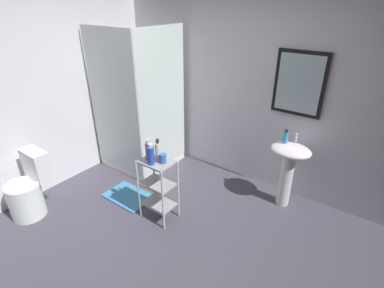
{
  "coord_description": "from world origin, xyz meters",
  "views": [
    {
      "loc": [
        1.65,
        -1.49,
        2.3
      ],
      "look_at": [
        0.12,
        0.6,
        0.99
      ],
      "focal_mm": 27.25,
      "sensor_mm": 36.0,
      "label": 1
    }
  ],
  "objects_px": {
    "hand_soap_bottle": "(286,137)",
    "shampoo_bottle_blue": "(151,155)",
    "toilet": "(29,190)",
    "bath_mat": "(129,196)",
    "shower_stall": "(142,138)",
    "lotion_bottle_white": "(158,150)",
    "storage_cart": "(158,185)",
    "conditioner_bottle_purple": "(148,151)",
    "pedestal_sink": "(289,163)",
    "rinse_cup": "(163,158)"
  },
  "relations": [
    {
      "from": "conditioner_bottle_purple",
      "to": "bath_mat",
      "type": "distance_m",
      "value": 0.96
    },
    {
      "from": "hand_soap_bottle",
      "to": "rinse_cup",
      "type": "distance_m",
      "value": 1.41
    },
    {
      "from": "shower_stall",
      "to": "shampoo_bottle_blue",
      "type": "xyz_separation_m",
      "value": [
        0.97,
        -0.8,
        0.38
      ]
    },
    {
      "from": "conditioner_bottle_purple",
      "to": "shampoo_bottle_blue",
      "type": "relative_size",
      "value": 1.02
    },
    {
      "from": "lotion_bottle_white",
      "to": "toilet",
      "type": "bearing_deg",
      "value": -144.44
    },
    {
      "from": "shower_stall",
      "to": "lotion_bottle_white",
      "type": "distance_m",
      "value": 1.23
    },
    {
      "from": "storage_cart",
      "to": "shampoo_bottle_blue",
      "type": "height_order",
      "value": "shampoo_bottle_blue"
    },
    {
      "from": "pedestal_sink",
      "to": "toilet",
      "type": "xyz_separation_m",
      "value": [
        -2.32,
        -1.91,
        -0.26
      ]
    },
    {
      "from": "pedestal_sink",
      "to": "bath_mat",
      "type": "bearing_deg",
      "value": -147.65
    },
    {
      "from": "conditioner_bottle_purple",
      "to": "rinse_cup",
      "type": "bearing_deg",
      "value": 11.9
    },
    {
      "from": "toilet",
      "to": "bath_mat",
      "type": "xyz_separation_m",
      "value": [
        0.68,
        0.87,
        -0.31
      ]
    },
    {
      "from": "shower_stall",
      "to": "lotion_bottle_white",
      "type": "bearing_deg",
      "value": -35.37
    },
    {
      "from": "toilet",
      "to": "rinse_cup",
      "type": "relative_size",
      "value": 7.33
    },
    {
      "from": "rinse_cup",
      "to": "bath_mat",
      "type": "bearing_deg",
      "value": 178.67
    },
    {
      "from": "pedestal_sink",
      "to": "rinse_cup",
      "type": "distance_m",
      "value": 1.47
    },
    {
      "from": "toilet",
      "to": "bath_mat",
      "type": "bearing_deg",
      "value": 51.92
    },
    {
      "from": "conditioner_bottle_purple",
      "to": "shampoo_bottle_blue",
      "type": "distance_m",
      "value": 0.11
    },
    {
      "from": "shower_stall",
      "to": "storage_cart",
      "type": "distance_m",
      "value": 1.21
    },
    {
      "from": "toilet",
      "to": "shampoo_bottle_blue",
      "type": "height_order",
      "value": "shampoo_bottle_blue"
    },
    {
      "from": "toilet",
      "to": "lotion_bottle_white",
      "type": "height_order",
      "value": "lotion_bottle_white"
    },
    {
      "from": "storage_cart",
      "to": "hand_soap_bottle",
      "type": "height_order",
      "value": "hand_soap_bottle"
    },
    {
      "from": "toilet",
      "to": "shampoo_bottle_blue",
      "type": "relative_size",
      "value": 3.23
    },
    {
      "from": "toilet",
      "to": "storage_cart",
      "type": "bearing_deg",
      "value": 33.73
    },
    {
      "from": "shower_stall",
      "to": "hand_soap_bottle",
      "type": "bearing_deg",
      "value": 10.76
    },
    {
      "from": "toilet",
      "to": "storage_cart",
      "type": "distance_m",
      "value": 1.51
    },
    {
      "from": "rinse_cup",
      "to": "bath_mat",
      "type": "xyz_separation_m",
      "value": [
        -0.65,
        0.02,
        -0.78
      ]
    },
    {
      "from": "shower_stall",
      "to": "hand_soap_bottle",
      "type": "distance_m",
      "value": 2.03
    },
    {
      "from": "toilet",
      "to": "rinse_cup",
      "type": "xyz_separation_m",
      "value": [
        1.32,
        0.85,
        0.48
      ]
    },
    {
      "from": "pedestal_sink",
      "to": "storage_cart",
      "type": "height_order",
      "value": "pedestal_sink"
    },
    {
      "from": "storage_cart",
      "to": "shampoo_bottle_blue",
      "type": "relative_size",
      "value": 3.15
    },
    {
      "from": "pedestal_sink",
      "to": "bath_mat",
      "type": "distance_m",
      "value": 2.02
    },
    {
      "from": "storage_cart",
      "to": "lotion_bottle_white",
      "type": "xyz_separation_m",
      "value": [
        -0.02,
        0.05,
        0.41
      ]
    },
    {
      "from": "hand_soap_bottle",
      "to": "pedestal_sink",
      "type": "bearing_deg",
      "value": -15.75
    },
    {
      "from": "storage_cart",
      "to": "conditioner_bottle_purple",
      "type": "distance_m",
      "value": 0.42
    },
    {
      "from": "bath_mat",
      "to": "hand_soap_bottle",
      "type": "bearing_deg",
      "value": 34.48
    },
    {
      "from": "storage_cart",
      "to": "hand_soap_bottle",
      "type": "bearing_deg",
      "value": 48.22
    },
    {
      "from": "hand_soap_bottle",
      "to": "shampoo_bottle_blue",
      "type": "bearing_deg",
      "value": -130.02
    },
    {
      "from": "lotion_bottle_white",
      "to": "bath_mat",
      "type": "bearing_deg",
      "value": -178.48
    },
    {
      "from": "lotion_bottle_white",
      "to": "pedestal_sink",
      "type": "bearing_deg",
      "value": 43.3
    },
    {
      "from": "shampoo_bottle_blue",
      "to": "rinse_cup",
      "type": "relative_size",
      "value": 2.27
    },
    {
      "from": "conditioner_bottle_purple",
      "to": "rinse_cup",
      "type": "height_order",
      "value": "conditioner_bottle_purple"
    },
    {
      "from": "lotion_bottle_white",
      "to": "rinse_cup",
      "type": "distance_m",
      "value": 0.11
    },
    {
      "from": "toilet",
      "to": "rinse_cup",
      "type": "height_order",
      "value": "rinse_cup"
    },
    {
      "from": "rinse_cup",
      "to": "bath_mat",
      "type": "height_order",
      "value": "rinse_cup"
    },
    {
      "from": "pedestal_sink",
      "to": "toilet",
      "type": "relative_size",
      "value": 1.07
    },
    {
      "from": "hand_soap_bottle",
      "to": "shampoo_bottle_blue",
      "type": "relative_size",
      "value": 0.68
    },
    {
      "from": "storage_cart",
      "to": "bath_mat",
      "type": "height_order",
      "value": "storage_cart"
    },
    {
      "from": "shampoo_bottle_blue",
      "to": "conditioner_bottle_purple",
      "type": "bearing_deg",
      "value": 147.74
    },
    {
      "from": "pedestal_sink",
      "to": "lotion_bottle_white",
      "type": "xyz_separation_m",
      "value": [
        -1.09,
        -1.02,
        0.26
      ]
    },
    {
      "from": "toilet",
      "to": "lotion_bottle_white",
      "type": "xyz_separation_m",
      "value": [
        1.23,
        0.88,
        0.53
      ]
    }
  ]
}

